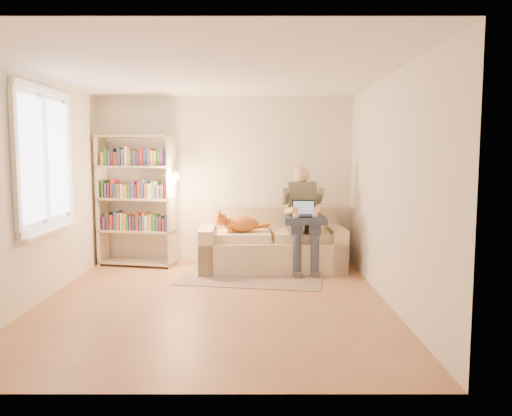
{
  "coord_description": "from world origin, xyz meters",
  "views": [
    {
      "loc": [
        0.49,
        -5.63,
        1.69
      ],
      "look_at": [
        0.49,
        1.0,
        0.99
      ],
      "focal_mm": 35.0,
      "sensor_mm": 36.0,
      "label": 1
    }
  ],
  "objects_px": {
    "cat": "(237,224)",
    "laptop": "(306,212)",
    "person": "(303,213)",
    "sofa": "(271,247)",
    "bookshelf": "(136,194)"
  },
  "relations": [
    {
      "from": "person",
      "to": "laptop",
      "type": "bearing_deg",
      "value": -81.05
    },
    {
      "from": "person",
      "to": "sofa",
      "type": "bearing_deg",
      "value": 160.55
    },
    {
      "from": "bookshelf",
      "to": "sofa",
      "type": "bearing_deg",
      "value": 7.72
    },
    {
      "from": "sofa",
      "to": "bookshelf",
      "type": "bearing_deg",
      "value": 173.11
    },
    {
      "from": "cat",
      "to": "laptop",
      "type": "bearing_deg",
      "value": -9.15
    },
    {
      "from": "laptop",
      "to": "bookshelf",
      "type": "distance_m",
      "value": 2.57
    },
    {
      "from": "laptop",
      "to": "bookshelf",
      "type": "height_order",
      "value": "bookshelf"
    },
    {
      "from": "person",
      "to": "laptop",
      "type": "distance_m",
      "value": 0.14
    },
    {
      "from": "person",
      "to": "bookshelf",
      "type": "relative_size",
      "value": 0.76
    },
    {
      "from": "person",
      "to": "cat",
      "type": "height_order",
      "value": "person"
    },
    {
      "from": "sofa",
      "to": "bookshelf",
      "type": "distance_m",
      "value": 2.19
    },
    {
      "from": "person",
      "to": "laptop",
      "type": "xyz_separation_m",
      "value": [
        0.03,
        -0.14,
        0.02
      ]
    },
    {
      "from": "cat",
      "to": "bookshelf",
      "type": "distance_m",
      "value": 1.62
    },
    {
      "from": "sofa",
      "to": "bookshelf",
      "type": "xyz_separation_m",
      "value": [
        -2.04,
        0.15,
        0.78
      ]
    },
    {
      "from": "sofa",
      "to": "bookshelf",
      "type": "height_order",
      "value": "bookshelf"
    }
  ]
}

